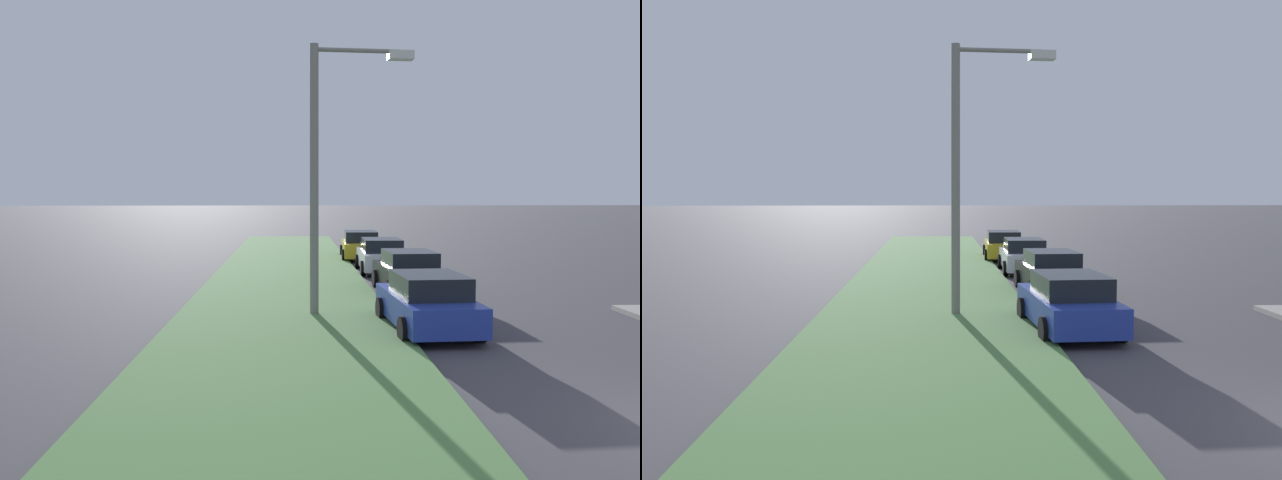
{
  "view_description": "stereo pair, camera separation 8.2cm",
  "coord_description": "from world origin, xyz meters",
  "views": [
    {
      "loc": [
        -8.67,
        6.58,
        3.52
      ],
      "look_at": [
        13.09,
        5.64,
        1.87
      ],
      "focal_mm": 36.44,
      "sensor_mm": 36.0,
      "label": 1
    },
    {
      "loc": [
        -8.67,
        6.5,
        3.52
      ],
      "look_at": [
        13.09,
        5.64,
        1.87
      ],
      "focal_mm": 36.44,
      "sensor_mm": 36.0,
      "label": 2
    }
  ],
  "objects": [
    {
      "name": "grass_median",
      "position": [
        10.0,
        6.8,
        0.06
      ],
      "size": [
        60.0,
        6.0,
        0.12
      ],
      "primitive_type": "cube",
      "color": "#517F42",
      "rests_on": "ground"
    },
    {
      "name": "parked_car_blue",
      "position": [
        7.32,
        3.18,
        0.72
      ],
      "size": [
        4.4,
        2.21,
        1.47
      ],
      "rotation": [
        0.0,
        0.0,
        0.06
      ],
      "color": "#23389E",
      "rests_on": "ground"
    },
    {
      "name": "parked_car_black",
      "position": [
        13.5,
        2.55,
        0.72
      ],
      "size": [
        4.37,
        2.15,
        1.47
      ],
      "rotation": [
        0.0,
        0.0,
        0.04
      ],
      "color": "black",
      "rests_on": "ground"
    },
    {
      "name": "parked_car_white",
      "position": [
        19.21,
        2.71,
        0.72
      ],
      "size": [
        4.33,
        2.08,
        1.47
      ],
      "rotation": [
        0.0,
        0.0,
        -0.02
      ],
      "color": "silver",
      "rests_on": "ground"
    },
    {
      "name": "parked_car_yellow",
      "position": [
        24.56,
        3.05,
        0.72
      ],
      "size": [
        4.37,
        2.16,
        1.47
      ],
      "rotation": [
        0.0,
        0.0,
        -0.04
      ],
      "color": "gold",
      "rests_on": "ground"
    },
    {
      "name": "streetlight",
      "position": [
        9.24,
        5.61,
        4.39
      ],
      "size": [
        0.53,
        2.88,
        7.5
      ],
      "color": "gray",
      "rests_on": "ground"
    }
  ]
}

